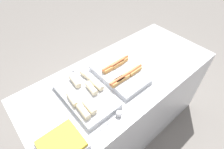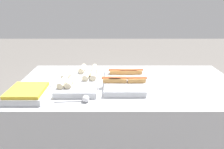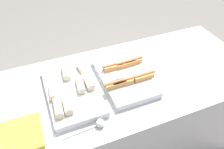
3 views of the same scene
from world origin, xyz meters
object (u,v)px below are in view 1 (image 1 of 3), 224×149
object	(u,v)px
serving_spoon_near	(117,115)
serving_spoon_far	(73,72)
tray_side_front	(62,145)
tray_hotdogs	(120,73)
tray_wraps	(86,94)

from	to	relation	value
serving_spoon_near	serving_spoon_far	size ratio (longest dim) A/B	1.01
tray_side_front	serving_spoon_far	xyz separation A→B (m)	(0.42, 0.54, -0.01)
serving_spoon_near	tray_side_front	bearing A→B (deg)	171.97
tray_side_front	serving_spoon_near	bearing A→B (deg)	-8.03
tray_side_front	serving_spoon_far	distance (m)	0.68
serving_spoon_near	tray_hotdogs	bearing A→B (deg)	45.03
serving_spoon_near	serving_spoon_far	bearing A→B (deg)	90.04
serving_spoon_near	serving_spoon_far	distance (m)	0.60
tray_hotdogs	tray_wraps	bearing A→B (deg)	-179.93
tray_hotdogs	serving_spoon_far	distance (m)	0.43
tray_wraps	serving_spoon_far	xyz separation A→B (m)	(0.07, 0.30, -0.01)
serving_spoon_far	serving_spoon_near	bearing A→B (deg)	-89.96
tray_side_front	serving_spoon_near	size ratio (longest dim) A/B	1.09
tray_wraps	serving_spoon_far	world-z (taller)	tray_wraps
tray_wraps	tray_side_front	bearing A→B (deg)	-145.24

